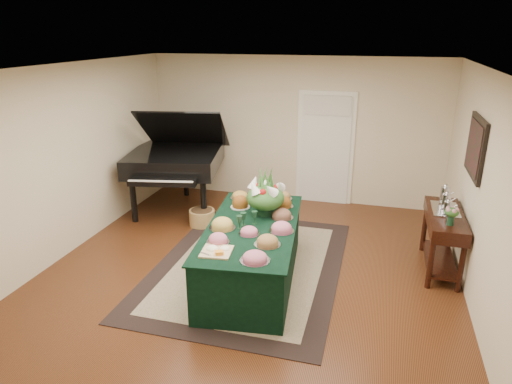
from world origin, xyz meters
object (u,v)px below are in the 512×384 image
(mahogany_sideboard, at_px, (444,226))
(buffet_table, at_px, (252,253))
(grand_piano, at_px, (176,159))
(floral_centerpiece, at_px, (266,193))

(mahogany_sideboard, bearing_deg, buffet_table, -158.48)
(grand_piano, bearing_deg, buffet_table, -46.06)
(floral_centerpiece, height_order, grand_piano, grand_piano)
(floral_centerpiece, height_order, mahogany_sideboard, floral_centerpiece)
(floral_centerpiece, bearing_deg, grand_piano, 140.95)
(floral_centerpiece, bearing_deg, buffet_table, -100.53)
(floral_centerpiece, relative_size, mahogany_sideboard, 0.41)
(grand_piano, height_order, mahogany_sideboard, grand_piano)
(grand_piano, bearing_deg, floral_centerpiece, -39.05)
(buffet_table, height_order, mahogany_sideboard, mahogany_sideboard)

